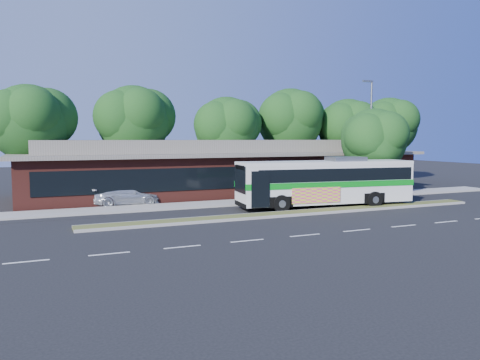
{
  "coord_description": "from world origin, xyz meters",
  "views": [
    {
      "loc": [
        -14.47,
        -23.76,
        4.56
      ],
      "look_at": [
        -3.0,
        2.74,
        2.0
      ],
      "focal_mm": 35.0,
      "sensor_mm": 36.0,
      "label": 1
    }
  ],
  "objects_px": {
    "lamp_post": "(370,134)",
    "sedan": "(126,195)",
    "transit_bus": "(326,179)",
    "sidewalk_tree": "(376,139)"
  },
  "relations": [
    {
      "from": "sedan",
      "to": "lamp_post",
      "type": "bearing_deg",
      "value": -97.22
    },
    {
      "from": "lamp_post",
      "to": "sidewalk_tree",
      "type": "distance_m",
      "value": 0.71
    },
    {
      "from": "lamp_post",
      "to": "sedan",
      "type": "xyz_separation_m",
      "value": [
        -18.56,
        2.6,
        -4.23
      ]
    },
    {
      "from": "transit_bus",
      "to": "lamp_post",
      "type": "bearing_deg",
      "value": 35.55
    },
    {
      "from": "transit_bus",
      "to": "sedan",
      "type": "distance_m",
      "value": 13.66
    },
    {
      "from": "lamp_post",
      "to": "transit_bus",
      "type": "relative_size",
      "value": 0.75
    },
    {
      "from": "transit_bus",
      "to": "sidewalk_tree",
      "type": "relative_size",
      "value": 1.76
    },
    {
      "from": "lamp_post",
      "to": "sedan",
      "type": "height_order",
      "value": "lamp_post"
    },
    {
      "from": "sedan",
      "to": "sidewalk_tree",
      "type": "xyz_separation_m",
      "value": [
        18.7,
        -3.18,
        3.85
      ]
    },
    {
      "from": "transit_bus",
      "to": "sidewalk_tree",
      "type": "height_order",
      "value": "sidewalk_tree"
    }
  ]
}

